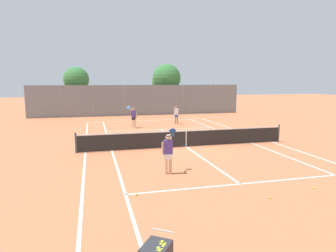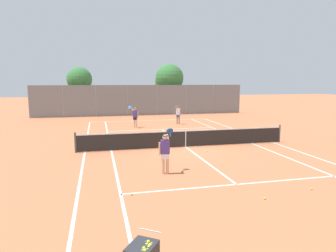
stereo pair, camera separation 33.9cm
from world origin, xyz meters
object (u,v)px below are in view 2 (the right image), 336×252
loose_tennis_ball_3 (132,194)px  player_far_right (178,114)px  loose_tennis_ball_2 (207,151)px  loose_tennis_ball_1 (199,132)px  loose_tennis_ball_4 (311,189)px  tennis_net (186,138)px  tree_behind_left (80,80)px  player_near_side (165,151)px  loose_tennis_ball_0 (265,198)px  tree_behind_right (168,79)px  player_far_left (135,116)px

loose_tennis_ball_3 → player_far_right: bearing=69.5°
loose_tennis_ball_2 → loose_tennis_ball_3: bearing=-131.1°
loose_tennis_ball_1 → loose_tennis_ball_4: same height
tennis_net → player_far_right: 9.11m
loose_tennis_ball_1 → tree_behind_left: 17.05m
player_near_side → player_far_right: bearing=72.7°
loose_tennis_ball_0 → loose_tennis_ball_3: (-4.03, 1.30, 0.00)m
loose_tennis_ball_0 → tree_behind_right: tree_behind_right is taller
player_far_right → tree_behind_left: bearing=131.9°
loose_tennis_ball_2 → tree_behind_right: tree_behind_right is taller
loose_tennis_ball_2 → tree_behind_left: 21.33m
tennis_net → tree_behind_right: size_ratio=2.11×
player_near_side → loose_tennis_ball_1: bearing=62.8°
tree_behind_left → loose_tennis_ball_2: bearing=-69.7°
loose_tennis_ball_4 → player_far_left: bearing=105.0°
player_near_side → tree_behind_right: bearing=76.3°
loose_tennis_ball_1 → player_near_side: bearing=-117.2°
player_near_side → loose_tennis_ball_4: (4.47, -2.90, -0.89)m
tennis_net → loose_tennis_ball_1: size_ratio=181.82×
loose_tennis_ball_3 → tennis_net: bearing=60.0°
player_far_left → loose_tennis_ball_4: player_far_left is taller
loose_tennis_ball_4 → tree_behind_right: tree_behind_right is taller
loose_tennis_ball_3 → loose_tennis_ball_1: bearing=60.6°
player_far_left → loose_tennis_ball_0: bearing=-82.4°
player_far_right → loose_tennis_ball_2: player_far_right is taller
loose_tennis_ball_3 → loose_tennis_ball_4: size_ratio=1.00×
player_near_side → loose_tennis_ball_1: (4.54, 8.83, -0.89)m
player_near_side → tree_behind_left: size_ratio=0.34×
player_far_left → player_far_right: size_ratio=1.11×
player_far_right → tree_behind_right: tree_behind_right is taller
player_far_right → tennis_net: bearing=-102.6°
player_far_right → loose_tennis_ball_3: 16.52m
player_far_right → loose_tennis_ball_1: (0.34, -4.62, -0.88)m
player_far_right → loose_tennis_ball_3: (-5.77, -15.45, -0.88)m
player_far_left → loose_tennis_ball_4: (4.12, -15.35, -0.89)m
tree_behind_right → player_near_side: bearing=-103.7°
loose_tennis_ball_3 → player_near_side: bearing=51.8°
tennis_net → loose_tennis_ball_1: 4.88m
tennis_net → tree_behind_left: (-6.52, 18.35, 3.28)m
player_far_left → loose_tennis_ball_2: 9.64m
player_far_right → loose_tennis_ball_3: player_far_right is taller
loose_tennis_ball_3 → loose_tennis_ball_0: bearing=-17.9°
player_far_right → loose_tennis_ball_4: bearing=-89.1°
loose_tennis_ball_4 → tree_behind_left: bearing=108.8°
player_far_right → tree_behind_left: tree_behind_left is taller
loose_tennis_ball_4 → player_near_side: bearing=147.0°
tennis_net → player_far_left: 8.12m
player_far_left → loose_tennis_ball_3: player_far_left is taller
player_far_left → loose_tennis_ball_0: (2.11, -15.76, -0.89)m
loose_tennis_ball_4 → loose_tennis_ball_3: bearing=171.5°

